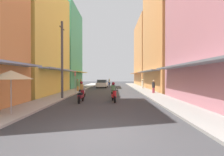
# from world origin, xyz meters

# --- Properties ---
(ground_plane) EXTENTS (90.65, 90.65, 0.00)m
(ground_plane) POSITION_xyz_m (0.00, 16.60, 0.00)
(ground_plane) COLOR #38383A
(sidewalk_left) EXTENTS (2.14, 49.21, 0.12)m
(sidewalk_left) POSITION_xyz_m (-4.85, 16.60, 0.06)
(sidewalk_left) COLOR #ADA89E
(sidewalk_left) RESTS_ON ground
(sidewalk_right) EXTENTS (2.14, 49.21, 0.12)m
(sidewalk_right) POSITION_xyz_m (4.85, 16.60, 0.06)
(sidewalk_right) COLOR gray
(sidewalk_right) RESTS_ON ground
(building_left_mid) EXTENTS (7.05, 10.58, 12.79)m
(building_left_mid) POSITION_xyz_m (-8.92, 12.95, 6.39)
(building_left_mid) COLOR #EFD159
(building_left_mid) RESTS_ON ground
(building_left_far) EXTENTS (7.05, 9.09, 14.02)m
(building_left_far) POSITION_xyz_m (-8.92, 23.46, 7.00)
(building_left_far) COLOR #4CB28C
(building_left_far) RESTS_ON ground
(building_right_mid) EXTENTS (7.05, 12.46, 16.75)m
(building_right_mid) POSITION_xyz_m (8.92, 18.74, 8.37)
(building_right_mid) COLOR #D88C4C
(building_right_mid) RESTS_ON ground
(building_right_far) EXTENTS (7.05, 12.77, 14.56)m
(building_right_far) POSITION_xyz_m (8.92, 32.31, 7.28)
(building_right_far) COLOR #D88C4C
(building_right_far) RESTS_ON ground
(motorbike_black) EXTENTS (0.55, 1.81, 0.96)m
(motorbike_black) POSITION_xyz_m (0.57, 10.22, 0.50)
(motorbike_black) COLOR black
(motorbike_black) RESTS_ON ground
(motorbike_red) EXTENTS (0.56, 1.80, 1.58)m
(motorbike_red) POSITION_xyz_m (0.55, 7.34, 0.70)
(motorbike_red) COLOR black
(motorbike_red) RESTS_ON ground
(motorbike_blue) EXTENTS (0.55, 1.80, 1.58)m
(motorbike_blue) POSITION_xyz_m (-0.49, 29.77, 0.70)
(motorbike_blue) COLOR black
(motorbike_blue) RESTS_ON ground
(motorbike_maroon) EXTENTS (0.55, 1.81, 0.96)m
(motorbike_maroon) POSITION_xyz_m (-2.00, 7.06, 0.50)
(motorbike_maroon) COLOR black
(motorbike_maroon) RESTS_ON ground
(motorbike_silver) EXTENTS (0.57, 1.80, 1.58)m
(motorbike_silver) POSITION_xyz_m (-2.44, 9.70, 0.70)
(motorbike_silver) COLOR black
(motorbike_silver) RESTS_ON ground
(parked_car) EXTENTS (2.01, 4.20, 1.45)m
(parked_car) POSITION_xyz_m (-1.54, 24.06, 0.74)
(parked_car) COLOR silver
(parked_car) RESTS_ON ground
(pedestrian_far) EXTENTS (0.44, 0.44, 1.64)m
(pedestrian_far) POSITION_xyz_m (5.22, 20.96, 0.92)
(pedestrian_far) COLOR beige
(pedestrian_far) RESTS_ON ground
(pedestrian_crossing) EXTENTS (0.34, 0.34, 1.69)m
(pedestrian_crossing) POSITION_xyz_m (-4.22, 15.90, 0.85)
(pedestrian_crossing) COLOR #BF8C3F
(pedestrian_crossing) RESTS_ON ground
(pedestrian_midway) EXTENTS (0.44, 0.44, 1.64)m
(pedestrian_midway) POSITION_xyz_m (-5.43, 23.74, 0.93)
(pedestrian_midway) COLOR #BF8C3F
(pedestrian_midway) RESTS_ON ground
(pedestrian_foreground) EXTENTS (0.34, 0.34, 1.63)m
(pedestrian_foreground) POSITION_xyz_m (5.15, 13.31, 0.81)
(pedestrian_foreground) COLOR #99333F
(pedestrian_foreground) RESTS_ON ground
(vendor_umbrella) EXTENTS (2.12, 2.12, 2.34)m
(vendor_umbrella) POSITION_xyz_m (-4.65, 2.47, 2.11)
(vendor_umbrella) COLOR #99999E
(vendor_umbrella) RESTS_ON ground
(utility_pole) EXTENTS (0.20, 1.20, 6.90)m
(utility_pole) POSITION_xyz_m (-4.03, 8.75, 3.53)
(utility_pole) COLOR #4C4C4F
(utility_pole) RESTS_ON ground
(street_sign_no_entry) EXTENTS (0.07, 0.60, 2.65)m
(street_sign_no_entry) POSITION_xyz_m (-3.93, 13.23, 1.72)
(street_sign_no_entry) COLOR gray
(street_sign_no_entry) RESTS_ON ground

